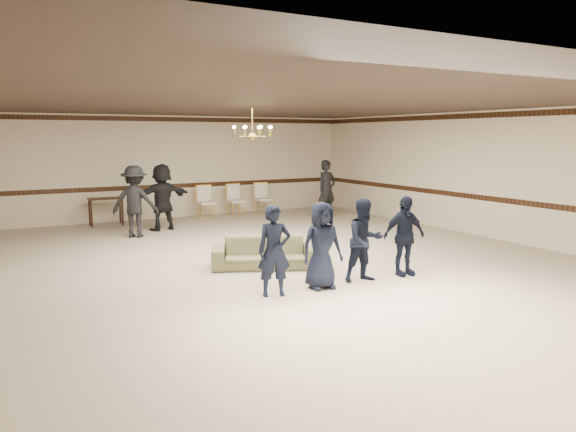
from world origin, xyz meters
name	(u,v)px	position (x,y,z in m)	size (l,w,h in m)	color
room	(274,184)	(0.00, 0.00, 1.60)	(12.01, 14.01, 3.21)	#BEAB92
chair_rail	(172,186)	(0.00, 6.99, 1.00)	(12.00, 0.02, 0.14)	#361B10
crown_molding	(170,119)	(0.00, 6.99, 3.08)	(12.00, 0.02, 0.14)	#361B10
chandelier	(252,121)	(0.00, 1.00, 2.88)	(0.94, 0.94, 0.89)	#B19238
boy_a	(274,251)	(-1.10, -2.12, 0.74)	(0.54, 0.35, 1.48)	black
boy_b	(322,245)	(-0.20, -2.12, 0.74)	(0.72, 0.47, 1.48)	black
boy_c	(365,240)	(0.70, -2.12, 0.74)	(0.72, 0.56, 1.48)	black
boy_d	(404,236)	(1.60, -2.12, 0.74)	(0.87, 0.36, 1.48)	black
settee	(265,252)	(-0.39, -0.34, 0.30)	(2.05, 0.80, 0.60)	#626141
adult_left	(135,202)	(-1.83, 4.14, 0.91)	(1.18, 0.68, 1.83)	black
adult_mid	(162,197)	(-0.93, 4.84, 0.91)	(1.70, 0.54, 1.83)	black
adult_right	(327,189)	(4.17, 4.44, 0.91)	(0.67, 0.44, 1.83)	black
banquet_chair_left	(207,202)	(0.86, 6.23, 0.51)	(0.49, 0.49, 1.02)	beige
banquet_chair_mid	(236,201)	(1.86, 6.23, 0.51)	(0.49, 0.49, 1.02)	beige
banquet_chair_right	(264,199)	(2.86, 6.23, 0.51)	(0.49, 0.49, 1.02)	beige
console_table	(106,211)	(-2.14, 6.43, 0.41)	(0.97, 0.41, 0.81)	black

